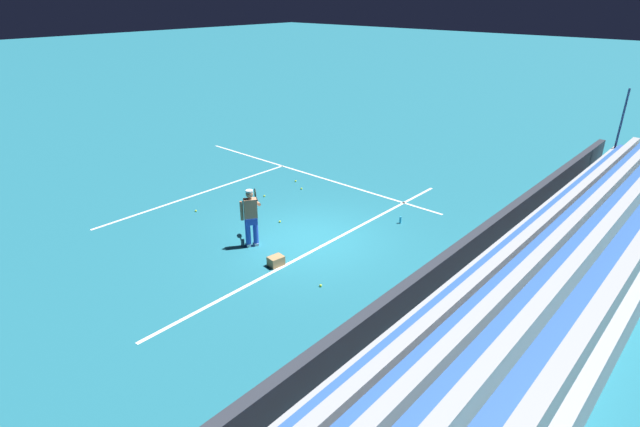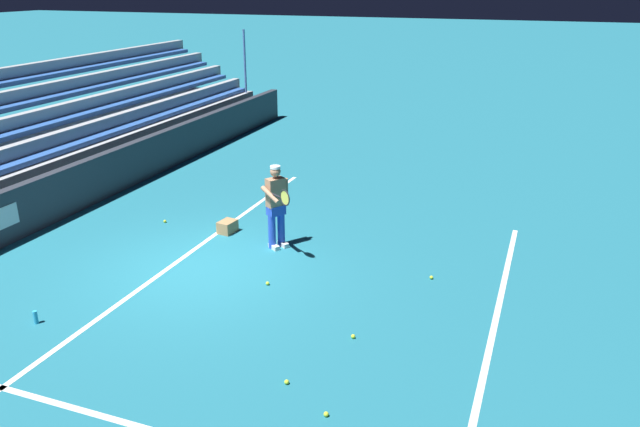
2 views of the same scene
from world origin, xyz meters
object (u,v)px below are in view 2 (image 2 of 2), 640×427
object	(u,v)px
tennis_ball_far_right	(431,277)
tennis_ball_far_left	(165,221)
tennis_player	(276,206)
water_bottle	(36,317)
tennis_ball_midcourt	(287,382)
ball_box_cardboard	(227,227)
tennis_ball_stray_back	(353,336)
tennis_ball_by_box	(268,283)
tennis_ball_on_baseline	(326,414)

from	to	relation	value
tennis_ball_far_right	tennis_ball_far_left	distance (m)	6.19
tennis_player	water_bottle	xyz separation A→B (m)	(4.10, -2.34, -0.78)
tennis_player	tennis_ball_midcourt	xyz separation A→B (m)	(4.15, 2.01, -0.86)
tennis_ball_far_right	tennis_ball_far_left	world-z (taller)	same
ball_box_cardboard	water_bottle	xyz separation A→B (m)	(4.44, -1.01, -0.02)
tennis_player	ball_box_cardboard	world-z (taller)	tennis_player
tennis_ball_stray_back	water_bottle	bearing A→B (deg)	-74.35
ball_box_cardboard	tennis_ball_midcourt	distance (m)	5.60
tennis_player	water_bottle	bearing A→B (deg)	-29.73
tennis_ball_far_left	tennis_ball_by_box	distance (m)	3.97
ball_box_cardboard	tennis_ball_far_left	world-z (taller)	ball_box_cardboard
tennis_ball_far_left	water_bottle	world-z (taller)	water_bottle
tennis_player	tennis_ball_stray_back	world-z (taller)	tennis_player
tennis_ball_far_left	tennis_player	bearing A→B (deg)	83.27
tennis_ball_far_right	tennis_ball_far_left	size ratio (longest dim) A/B	1.00
tennis_ball_by_box	water_bottle	bearing A→B (deg)	-49.00
tennis_ball_on_baseline	water_bottle	xyz separation A→B (m)	(-0.49, -5.08, 0.08)
tennis_ball_far_left	tennis_ball_by_box	world-z (taller)	same
tennis_ball_midcourt	water_bottle	size ratio (longest dim) A/B	0.30
tennis_ball_midcourt	tennis_ball_by_box	xyz separation A→B (m)	(-2.55, -1.48, 0.00)
tennis_ball_on_baseline	water_bottle	world-z (taller)	water_bottle
tennis_player	tennis_ball_on_baseline	size ratio (longest dim) A/B	25.98
tennis_ball_far_left	tennis_ball_midcourt	size ratio (longest dim) A/B	1.00
tennis_player	water_bottle	distance (m)	4.79
tennis_ball_by_box	water_bottle	size ratio (longest dim) A/B	0.30
tennis_player	tennis_ball_on_baseline	distance (m)	5.41
tennis_ball_far_left	water_bottle	bearing A→B (deg)	7.46
tennis_player	tennis_ball_stray_back	xyz separation A→B (m)	(2.74, 2.50, -0.86)
tennis_ball_far_right	tennis_ball_midcourt	size ratio (longest dim) A/B	1.00
tennis_ball_on_baseline	water_bottle	size ratio (longest dim) A/B	0.30
tennis_ball_midcourt	tennis_ball_stray_back	distance (m)	1.49
tennis_ball_midcourt	tennis_ball_by_box	bearing A→B (deg)	-149.83
tennis_ball_far_right	tennis_ball_on_baseline	size ratio (longest dim) A/B	1.00
tennis_ball_by_box	water_bottle	world-z (taller)	water_bottle
ball_box_cardboard	tennis_ball_far_right	xyz separation A→B (m)	(0.68, 4.56, -0.10)
tennis_player	tennis_ball_midcourt	size ratio (longest dim) A/B	25.98
tennis_ball_far_right	ball_box_cardboard	bearing A→B (deg)	-98.47
tennis_ball_far_right	tennis_ball_stray_back	xyz separation A→B (m)	(2.41, -0.72, 0.00)
tennis_ball_far_left	tennis_ball_on_baseline	distance (m)	7.51
tennis_ball_on_baseline	water_bottle	distance (m)	5.11
tennis_ball_far_right	tennis_ball_by_box	xyz separation A→B (m)	(1.27, -2.69, 0.00)
tennis_player	tennis_ball_far_right	world-z (taller)	tennis_player
tennis_ball_midcourt	tennis_ball_on_baseline	bearing A→B (deg)	59.12
tennis_player	tennis_ball_by_box	world-z (taller)	tennis_player
tennis_ball_far_right	tennis_ball_stray_back	distance (m)	2.52
tennis_ball_by_box	tennis_ball_stray_back	bearing A→B (deg)	59.95
tennis_ball_far_right	tennis_ball_midcourt	xyz separation A→B (m)	(3.82, -1.21, 0.00)
tennis_ball_far_left	water_bottle	distance (m)	4.49
tennis_ball_far_left	water_bottle	xyz separation A→B (m)	(4.45, 0.58, 0.08)
tennis_ball_far_right	tennis_ball_on_baseline	bearing A→B (deg)	-6.52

